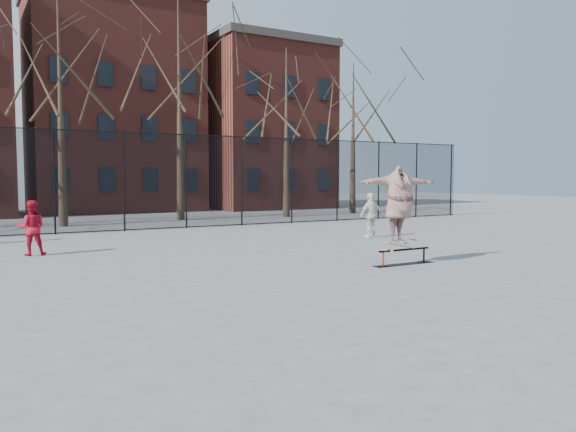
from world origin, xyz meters
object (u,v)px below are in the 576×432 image
skater (399,207)px  bystander_white (371,215)px  skateboard (398,247)px  bystander_red (32,228)px  skate_rail (404,258)px

skater → bystander_white: (3.39, 5.35, -0.63)m
skateboard → bystander_red: 10.01m
bystander_white → skate_rail: bearing=56.8°
bystander_red → bystander_white: bystander_white is taller
bystander_red → skater: bearing=148.3°
bystander_red → bystander_white: (11.05, -1.08, 0.04)m
skate_rail → skateboard: size_ratio=1.97×
skateboard → bystander_red: bearing=140.0°
skateboard → bystander_white: (3.39, 5.35, 0.36)m
skate_rail → skater: skater is taller
skater → bystander_red: 10.02m
skate_rail → skateboard: bearing=180.0°
skateboard → skater: size_ratio=0.40×
skate_rail → bystander_red: bystander_red is taller
skate_rail → bystander_white: 6.27m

